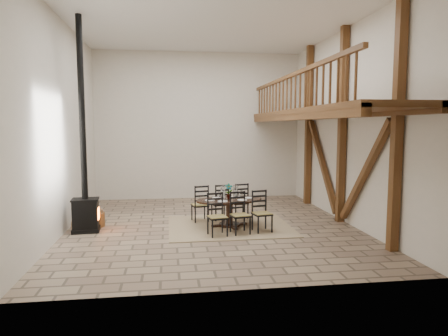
{
  "coord_description": "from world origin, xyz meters",
  "views": [
    {
      "loc": [
        -1.06,
        -9.78,
        2.49
      ],
      "look_at": [
        0.36,
        0.4,
        1.41
      ],
      "focal_mm": 32.0,
      "sensor_mm": 36.0,
      "label": 1
    }
  ],
  "objects": [
    {
      "name": "ground",
      "position": [
        0.0,
        0.0,
        0.0
      ],
      "size": [
        8.0,
        8.0,
        0.0
      ],
      "primitive_type": "plane",
      "color": "gray",
      "rests_on": "ground"
    },
    {
      "name": "wood_stove",
      "position": [
        -3.02,
        -0.16,
        1.14
      ],
      "size": [
        0.65,
        0.52,
        5.0
      ],
      "rotation": [
        0.0,
        0.0,
        0.08
      ],
      "color": "black",
      "rests_on": "ground"
    },
    {
      "name": "log_basket",
      "position": [
        -2.92,
        0.33,
        0.19
      ],
      "size": [
        0.53,
        0.53,
        0.43
      ],
      "rotation": [
        0.0,
        0.0,
        0.25
      ],
      "color": "brown",
      "rests_on": "ground"
    },
    {
      "name": "log_stack",
      "position": [
        -3.21,
        -0.01,
        0.12
      ],
      "size": [
        0.38,
        0.29,
        0.24
      ],
      "rotation": [
        0.0,
        0.0,
        0.16
      ],
      "color": "tan",
      "rests_on": "ground"
    },
    {
      "name": "room_shell",
      "position": [
        1.19,
        0.0,
        3.01
      ],
      "size": [
        7.02,
        8.02,
        5.01
      ],
      "color": "beige",
      "rests_on": "ground"
    },
    {
      "name": "rug",
      "position": [
        0.42,
        -0.14,
        0.01
      ],
      "size": [
        3.0,
        2.5,
        0.02
      ],
      "primitive_type": "cube",
      "color": "tan",
      "rests_on": "ground"
    },
    {
      "name": "dining_table",
      "position": [
        0.42,
        -0.14,
        0.37
      ],
      "size": [
        1.84,
        2.12,
        1.08
      ],
      "rotation": [
        0.0,
        0.0,
        0.19
      ],
      "color": "black",
      "rests_on": "ground"
    }
  ]
}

